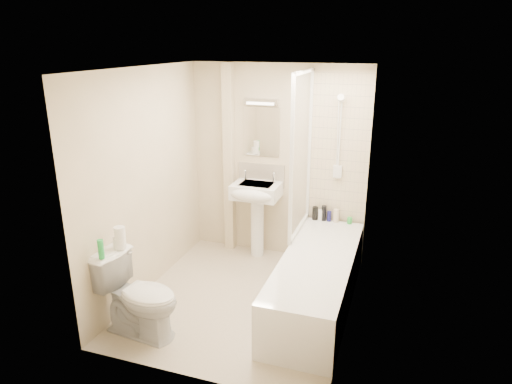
% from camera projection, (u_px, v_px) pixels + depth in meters
% --- Properties ---
extents(floor, '(2.50, 2.50, 0.00)m').
position_uv_depth(floor, '(244.00, 299.00, 4.89)').
color(floor, beige).
rests_on(floor, ground).
extents(wall_back, '(2.20, 0.02, 2.40)m').
position_uv_depth(wall_back, '(278.00, 163.00, 5.63)').
color(wall_back, beige).
rests_on(wall_back, ground).
extents(wall_left, '(0.02, 2.50, 2.40)m').
position_uv_depth(wall_left, '(146.00, 183.00, 4.84)').
color(wall_left, beige).
rests_on(wall_left, ground).
extents(wall_right, '(0.02, 2.50, 2.40)m').
position_uv_depth(wall_right, '(355.00, 206.00, 4.18)').
color(wall_right, beige).
rests_on(wall_right, ground).
extents(ceiling, '(2.20, 2.50, 0.02)m').
position_uv_depth(ceiling, '(242.00, 68.00, 4.13)').
color(ceiling, white).
rests_on(ceiling, wall_back).
extents(tile_back, '(0.70, 0.01, 1.75)m').
position_uv_depth(tile_back, '(339.00, 150.00, 5.33)').
color(tile_back, beige).
rests_on(tile_back, wall_back).
extents(tile_right, '(0.01, 2.10, 1.75)m').
position_uv_depth(tile_right, '(358.00, 178.00, 4.24)').
color(tile_right, beige).
rests_on(tile_right, wall_right).
extents(pipe_boxing, '(0.12, 0.12, 2.40)m').
position_uv_depth(pipe_boxing, '(229.00, 160.00, 5.77)').
color(pipe_boxing, beige).
rests_on(pipe_boxing, ground).
extents(splashback, '(0.60, 0.02, 0.30)m').
position_uv_depth(splashback, '(261.00, 175.00, 5.74)').
color(splashback, beige).
rests_on(splashback, wall_back).
extents(mirror, '(0.46, 0.01, 0.60)m').
position_uv_depth(mirror, '(261.00, 132.00, 5.57)').
color(mirror, white).
rests_on(mirror, wall_back).
extents(strip_light, '(0.42, 0.07, 0.07)m').
position_uv_depth(strip_light, '(261.00, 101.00, 5.43)').
color(strip_light, silver).
rests_on(strip_light, wall_back).
extents(bathtub, '(0.70, 2.10, 0.55)m').
position_uv_depth(bathtub, '(317.00, 280.00, 4.70)').
color(bathtub, white).
rests_on(bathtub, ground).
extents(shower_screen, '(0.04, 0.92, 1.80)m').
position_uv_depth(shower_screen, '(302.00, 154.00, 5.03)').
color(shower_screen, white).
rests_on(shower_screen, bathtub).
extents(shower_fixture, '(0.10, 0.16, 0.99)m').
position_uv_depth(shower_fixture, '(339.00, 140.00, 5.25)').
color(shower_fixture, white).
rests_on(shower_fixture, wall_back).
extents(pedestal_sink, '(0.57, 0.51, 1.11)m').
position_uv_depth(pedestal_sink, '(256.00, 199.00, 5.62)').
color(pedestal_sink, white).
rests_on(pedestal_sink, ground).
extents(bottle_black_a, '(0.07, 0.07, 0.16)m').
position_uv_depth(bottle_black_a, '(315.00, 213.00, 5.58)').
color(bottle_black_a, black).
rests_on(bottle_black_a, bathtub).
extents(bottle_white_a, '(0.06, 0.06, 0.13)m').
position_uv_depth(bottle_white_a, '(320.00, 215.00, 5.56)').
color(bottle_white_a, white).
rests_on(bottle_white_a, bathtub).
extents(bottle_black_b, '(0.06, 0.06, 0.19)m').
position_uv_depth(bottle_black_b, '(324.00, 213.00, 5.54)').
color(bottle_black_b, black).
rests_on(bottle_black_b, bathtub).
extents(bottle_blue, '(0.05, 0.05, 0.13)m').
position_uv_depth(bottle_blue, '(329.00, 216.00, 5.53)').
color(bottle_blue, navy).
rests_on(bottle_blue, bathtub).
extents(bottle_cream, '(0.07, 0.07, 0.16)m').
position_uv_depth(bottle_cream, '(336.00, 216.00, 5.50)').
color(bottle_cream, beige).
rests_on(bottle_cream, bathtub).
extents(bottle_green, '(0.06, 0.06, 0.08)m').
position_uv_depth(bottle_green, '(350.00, 221.00, 5.46)').
color(bottle_green, green).
rests_on(bottle_green, bathtub).
extents(toilet, '(0.63, 0.89, 0.80)m').
position_uv_depth(toilet, '(139.00, 295.00, 4.21)').
color(toilet, white).
rests_on(toilet, ground).
extents(toilet_roll_lower, '(0.12, 0.12, 0.11)m').
position_uv_depth(toilet_roll_lower, '(120.00, 242.00, 4.24)').
color(toilet_roll_lower, white).
rests_on(toilet_roll_lower, toilet).
extents(toilet_roll_upper, '(0.10, 0.10, 0.10)m').
position_uv_depth(toilet_roll_upper, '(120.00, 232.00, 4.19)').
color(toilet_roll_upper, white).
rests_on(toilet_roll_upper, toilet_roll_lower).
extents(green_bottle, '(0.05, 0.05, 0.18)m').
position_uv_depth(green_bottle, '(101.00, 249.00, 4.02)').
color(green_bottle, green).
rests_on(green_bottle, toilet).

